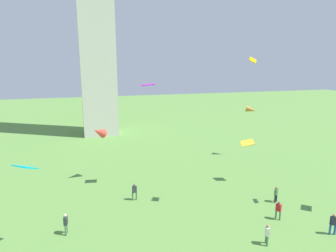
{
  "coord_description": "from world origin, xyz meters",
  "views": [
    {
      "loc": [
        -8.78,
        -4.95,
        13.17
      ],
      "look_at": [
        -0.77,
        21.02,
        7.38
      ],
      "focal_mm": 30.71,
      "sensor_mm": 36.0,
      "label": 1
    }
  ],
  "objects_px": {
    "person_0": "(278,209)",
    "person_3": "(66,223)",
    "kite_flying_0": "(247,143)",
    "kite_flying_1": "(148,85)",
    "person_2": "(134,191)",
    "kite_flying_3": "(26,167)",
    "kite_flying_2": "(253,60)",
    "kite_flying_7": "(251,110)",
    "person_1": "(276,193)",
    "person_5": "(267,233)",
    "person_4": "(333,223)",
    "kite_flying_8": "(99,132)"
  },
  "relations": [
    {
      "from": "person_5",
      "to": "kite_flying_3",
      "type": "xyz_separation_m",
      "value": [
        -16.49,
        4.31,
        5.45
      ]
    },
    {
      "from": "person_3",
      "to": "kite_flying_7",
      "type": "relative_size",
      "value": 0.97
    },
    {
      "from": "kite_flying_8",
      "to": "kite_flying_2",
      "type": "bearing_deg",
      "value": 9.88
    },
    {
      "from": "person_3",
      "to": "kite_flying_0",
      "type": "bearing_deg",
      "value": 114.25
    },
    {
      "from": "person_3",
      "to": "person_1",
      "type": "bearing_deg",
      "value": 98.82
    },
    {
      "from": "person_3",
      "to": "person_2",
      "type": "bearing_deg",
      "value": 133.62
    },
    {
      "from": "kite_flying_0",
      "to": "kite_flying_1",
      "type": "height_order",
      "value": "kite_flying_1"
    },
    {
      "from": "person_5",
      "to": "kite_flying_1",
      "type": "height_order",
      "value": "kite_flying_1"
    },
    {
      "from": "kite_flying_2",
      "to": "kite_flying_3",
      "type": "xyz_separation_m",
      "value": [
        -17.78,
        -0.88,
        -7.18
      ]
    },
    {
      "from": "person_4",
      "to": "kite_flying_8",
      "type": "distance_m",
      "value": 24.13
    },
    {
      "from": "kite_flying_0",
      "to": "kite_flying_8",
      "type": "bearing_deg",
      "value": 179.57
    },
    {
      "from": "kite_flying_1",
      "to": "person_1",
      "type": "bearing_deg",
      "value": -21.59
    },
    {
      "from": "kite_flying_1",
      "to": "person_0",
      "type": "bearing_deg",
      "value": -36.14
    },
    {
      "from": "person_5",
      "to": "person_1",
      "type": "bearing_deg",
      "value": 160.16
    },
    {
      "from": "kite_flying_0",
      "to": "kite_flying_1",
      "type": "distance_m",
      "value": 12.87
    },
    {
      "from": "person_4",
      "to": "kite_flying_2",
      "type": "bearing_deg",
      "value": -34.34
    },
    {
      "from": "kite_flying_1",
      "to": "kite_flying_3",
      "type": "relative_size",
      "value": 0.85
    },
    {
      "from": "kite_flying_0",
      "to": "person_0",
      "type": "bearing_deg",
      "value": -83.67
    },
    {
      "from": "person_3",
      "to": "kite_flying_7",
      "type": "distance_m",
      "value": 28.77
    },
    {
      "from": "person_2",
      "to": "kite_flying_8",
      "type": "relative_size",
      "value": 0.82
    },
    {
      "from": "person_0",
      "to": "kite_flying_3",
      "type": "bearing_deg",
      "value": 61.32
    },
    {
      "from": "kite_flying_7",
      "to": "person_4",
      "type": "bearing_deg",
      "value": -156.45
    },
    {
      "from": "person_1",
      "to": "person_3",
      "type": "height_order",
      "value": "person_3"
    },
    {
      "from": "person_0",
      "to": "kite_flying_2",
      "type": "height_order",
      "value": "kite_flying_2"
    },
    {
      "from": "person_5",
      "to": "kite_flying_1",
      "type": "relative_size",
      "value": 1.09
    },
    {
      "from": "person_4",
      "to": "person_5",
      "type": "distance_m",
      "value": 5.8
    },
    {
      "from": "person_1",
      "to": "person_0",
      "type": "bearing_deg",
      "value": -154.65
    },
    {
      "from": "kite_flying_0",
      "to": "kite_flying_7",
      "type": "bearing_deg",
      "value": 74.49
    },
    {
      "from": "person_5",
      "to": "person_0",
      "type": "bearing_deg",
      "value": 153.87
    },
    {
      "from": "person_0",
      "to": "person_3",
      "type": "distance_m",
      "value": 17.77
    },
    {
      "from": "kite_flying_0",
      "to": "kite_flying_1",
      "type": "bearing_deg",
      "value": -169.9
    },
    {
      "from": "person_0",
      "to": "kite_flying_1",
      "type": "xyz_separation_m",
      "value": [
        -9.14,
        9.78,
        10.27
      ]
    },
    {
      "from": "person_0",
      "to": "person_2",
      "type": "distance_m",
      "value": 13.39
    },
    {
      "from": "person_0",
      "to": "person_4",
      "type": "relative_size",
      "value": 0.93
    },
    {
      "from": "person_0",
      "to": "person_4",
      "type": "distance_m",
      "value": 4.15
    },
    {
      "from": "person_3",
      "to": "kite_flying_1",
      "type": "bearing_deg",
      "value": 138.4
    },
    {
      "from": "kite_flying_2",
      "to": "person_3",
      "type": "bearing_deg",
      "value": -53.96
    },
    {
      "from": "person_3",
      "to": "kite_flying_3",
      "type": "height_order",
      "value": "kite_flying_3"
    },
    {
      "from": "person_5",
      "to": "kite_flying_2",
      "type": "relative_size",
      "value": 1.64
    },
    {
      "from": "person_2",
      "to": "kite_flying_2",
      "type": "relative_size",
      "value": 1.68
    },
    {
      "from": "person_0",
      "to": "person_3",
      "type": "xyz_separation_m",
      "value": [
        -17.51,
        3.06,
        0.05
      ]
    },
    {
      "from": "person_2",
      "to": "kite_flying_8",
      "type": "xyz_separation_m",
      "value": [
        -2.77,
        6.34,
        4.78
      ]
    },
    {
      "from": "kite_flying_1",
      "to": "kite_flying_2",
      "type": "height_order",
      "value": "kite_flying_2"
    },
    {
      "from": "person_3",
      "to": "person_4",
      "type": "distance_m",
      "value": 21.09
    },
    {
      "from": "person_3",
      "to": "kite_flying_1",
      "type": "xyz_separation_m",
      "value": [
        8.37,
        6.72,
        10.22
      ]
    },
    {
      "from": "person_0",
      "to": "kite_flying_7",
      "type": "relative_size",
      "value": 0.92
    },
    {
      "from": "person_2",
      "to": "kite_flying_3",
      "type": "height_order",
      "value": "kite_flying_3"
    },
    {
      "from": "kite_flying_0",
      "to": "kite_flying_3",
      "type": "bearing_deg",
      "value": -144.1
    },
    {
      "from": "person_5",
      "to": "kite_flying_0",
      "type": "distance_m",
      "value": 12.52
    },
    {
      "from": "person_3",
      "to": "kite_flying_8",
      "type": "xyz_separation_m",
      "value": [
        3.51,
        10.57,
        4.75
      ]
    }
  ]
}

